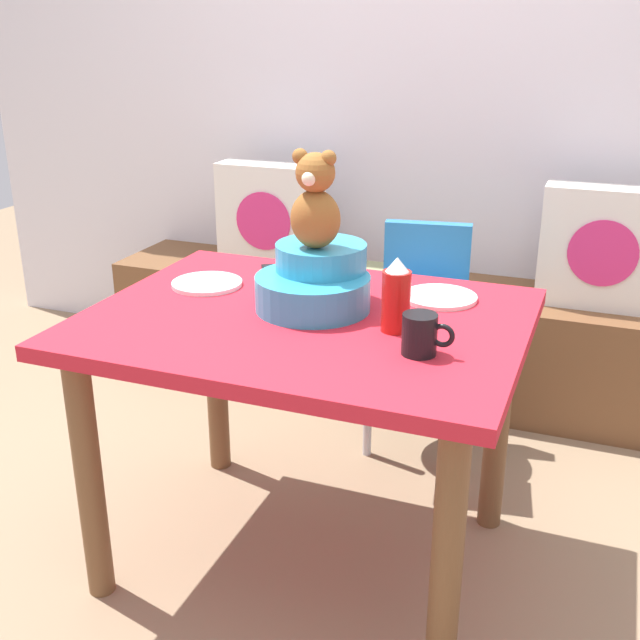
% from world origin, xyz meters
% --- Properties ---
extents(ground_plane, '(8.00, 8.00, 0.00)m').
position_xyz_m(ground_plane, '(0.00, 0.00, 0.00)').
color(ground_plane, '#8C7256').
extents(back_wall, '(4.40, 0.10, 2.60)m').
position_xyz_m(back_wall, '(0.00, 1.45, 1.30)').
color(back_wall, silver).
rests_on(back_wall, ground_plane).
extents(window_bench, '(2.60, 0.44, 0.46)m').
position_xyz_m(window_bench, '(0.00, 1.18, 0.23)').
color(window_bench, brown).
rests_on(window_bench, ground_plane).
extents(pillow_floral_left, '(0.44, 0.15, 0.44)m').
position_xyz_m(pillow_floral_left, '(-0.63, 1.16, 0.68)').
color(pillow_floral_left, white).
rests_on(pillow_floral_left, window_bench).
extents(pillow_floral_right, '(0.44, 0.15, 0.44)m').
position_xyz_m(pillow_floral_right, '(0.68, 1.16, 0.68)').
color(pillow_floral_right, white).
rests_on(pillow_floral_right, window_bench).
extents(book_stack, '(0.20, 0.14, 0.05)m').
position_xyz_m(book_stack, '(-0.13, 1.18, 0.49)').
color(book_stack, gray).
rests_on(book_stack, window_bench).
extents(dining_table, '(1.11, 0.86, 0.74)m').
position_xyz_m(dining_table, '(0.00, 0.00, 0.62)').
color(dining_table, red).
rests_on(dining_table, ground_plane).
extents(highchair, '(0.37, 0.49, 0.79)m').
position_xyz_m(highchair, '(0.13, 0.74, 0.52)').
color(highchair, '#2672B2').
rests_on(highchair, ground_plane).
extents(infant_seat_teal, '(0.30, 0.33, 0.16)m').
position_xyz_m(infant_seat_teal, '(-0.00, 0.07, 0.81)').
color(infant_seat_teal, '#3099C1').
rests_on(infant_seat_teal, dining_table).
extents(teddy_bear, '(0.13, 0.12, 0.25)m').
position_xyz_m(teddy_bear, '(-0.00, 0.07, 1.02)').
color(teddy_bear, '#945B28').
rests_on(teddy_bear, infant_seat_teal).
extents(ketchup_bottle, '(0.07, 0.07, 0.18)m').
position_xyz_m(ketchup_bottle, '(0.24, -0.02, 0.83)').
color(ketchup_bottle, red).
rests_on(ketchup_bottle, dining_table).
extents(coffee_mug, '(0.12, 0.08, 0.09)m').
position_xyz_m(coffee_mug, '(0.33, -0.14, 0.79)').
color(coffee_mug, black).
rests_on(coffee_mug, dining_table).
extents(dinner_plate_near, '(0.20, 0.20, 0.01)m').
position_xyz_m(dinner_plate_near, '(0.29, 0.24, 0.75)').
color(dinner_plate_near, white).
rests_on(dinner_plate_near, dining_table).
extents(dinner_plate_far, '(0.20, 0.20, 0.01)m').
position_xyz_m(dinner_plate_far, '(-0.35, 0.12, 0.75)').
color(dinner_plate_far, white).
rests_on(dinner_plate_far, dining_table).
extents(cell_phone, '(0.13, 0.16, 0.01)m').
position_xyz_m(cell_phone, '(-0.22, 0.29, 0.74)').
color(cell_phone, black).
rests_on(cell_phone, dining_table).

